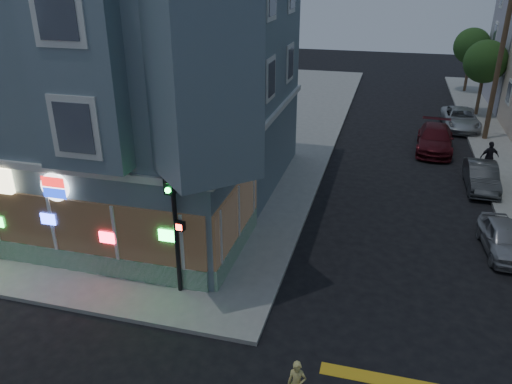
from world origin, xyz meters
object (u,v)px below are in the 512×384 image
at_px(street_tree_near, 485,62).
at_px(parked_car_a, 504,238).
at_px(parked_car_d, 460,119).
at_px(running_child, 297,384).
at_px(traffic_signal, 173,208).
at_px(pedestrian_b, 489,157).
at_px(street_tree_far, 472,46).
at_px(parked_car_c, 435,139).
at_px(utility_pole, 499,64).
at_px(parked_car_b, 481,176).

height_order(street_tree_near, parked_car_a, street_tree_near).
xyz_separation_m(parked_car_a, parked_car_d, (0.00, 16.84, 0.07)).
bearing_deg(parked_car_d, parked_car_a, -91.99).
distance_m(running_child, parked_car_d, 26.81).
xyz_separation_m(street_tree_near, traffic_signal, (-12.33, -26.29, -0.67)).
height_order(street_tree_near, pedestrian_b, street_tree_near).
height_order(street_tree_far, traffic_signal, street_tree_far).
bearing_deg(parked_car_c, pedestrian_b, -48.85).
bearing_deg(pedestrian_b, parked_car_d, -104.32).
height_order(street_tree_far, running_child, street_tree_far).
xyz_separation_m(parked_car_a, parked_car_c, (-1.91, 11.64, 0.12)).
height_order(street_tree_near, parked_car_c, street_tree_near).
bearing_deg(parked_car_c, traffic_signal, -113.50).
xyz_separation_m(utility_pole, street_tree_near, (0.20, 6.00, -0.86)).
bearing_deg(traffic_signal, parked_car_d, 71.86).
xyz_separation_m(street_tree_near, parked_car_c, (-3.41, -8.83, -3.21)).
xyz_separation_m(street_tree_far, parked_car_a, (-1.50, -28.46, -3.33)).
relative_size(pedestrian_b, parked_car_a, 0.47).
relative_size(running_child, parked_car_d, 0.26).
distance_m(street_tree_far, parked_car_b, 22.46).
relative_size(running_child, parked_car_a, 0.36).
height_order(parked_car_a, traffic_signal, traffic_signal).
relative_size(street_tree_far, pedestrian_b, 3.19).
bearing_deg(parked_car_b, parked_car_a, -89.95).
distance_m(street_tree_near, traffic_signal, 29.04).
relative_size(utility_pole, parked_car_a, 2.55).
distance_m(parked_car_c, parked_car_d, 5.54).
distance_m(parked_car_b, traffic_signal, 16.46).
bearing_deg(parked_car_c, street_tree_far, 82.12).
distance_m(street_tree_far, parked_car_a, 28.70).
bearing_deg(parked_car_d, traffic_signal, -117.52).
distance_m(parked_car_a, traffic_signal, 12.58).
relative_size(utility_pole, street_tree_near, 1.70).
bearing_deg(pedestrian_b, parked_car_b, 55.57).
bearing_deg(running_child, street_tree_near, 72.76).
xyz_separation_m(running_child, parked_car_c, (4.32, 20.88, 0.08)).
bearing_deg(running_child, pedestrian_b, 66.17).
xyz_separation_m(parked_car_c, parked_car_d, (1.91, 5.20, -0.05)).
distance_m(street_tree_near, running_child, 30.87).
bearing_deg(utility_pole, street_tree_far, 89.18).
bearing_deg(pedestrian_b, traffic_signal, 32.81).
bearing_deg(parked_car_a, running_child, -128.54).
xyz_separation_m(street_tree_near, street_tree_far, (0.00, 8.00, 0.00)).
bearing_deg(utility_pole, parked_car_a, -95.14).
distance_m(pedestrian_b, parked_car_a, 8.41).
relative_size(street_tree_far, parked_car_d, 1.09).
relative_size(street_tree_near, parked_car_c, 1.07).
bearing_deg(parked_car_d, street_tree_far, 80.66).
distance_m(utility_pole, traffic_signal, 23.69).
relative_size(utility_pole, pedestrian_b, 5.42).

